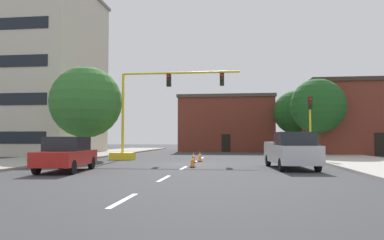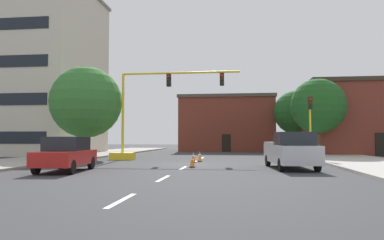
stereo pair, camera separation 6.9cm
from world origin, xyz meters
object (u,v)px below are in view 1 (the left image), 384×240
object	(u,v)px
traffic_cone_roadside_a	(192,161)
traffic_signal_gantry	(139,130)
tree_right_mid	(318,106)
pickup_truck_silver	(291,151)
tree_left_near	(86,102)
traffic_cone_roadside_c	(194,157)
sedan_red_near_left	(67,154)
traffic_cone_roadside_b	(200,156)
tree_right_far	(295,113)
traffic_light_pole_right	(310,114)

from	to	relation	value
traffic_cone_roadside_a	traffic_signal_gantry	bearing A→B (deg)	125.80
tree_right_mid	pickup_truck_silver	distance (m)	15.41
tree_left_near	pickup_truck_silver	distance (m)	17.24
tree_right_mid	traffic_cone_roadside_a	xyz separation A→B (m)	(-9.91, -13.86, -4.30)
traffic_cone_roadside_a	traffic_cone_roadside_c	xyz separation A→B (m)	(-0.41, 3.94, 0.02)
sedan_red_near_left	traffic_cone_roadside_b	xyz separation A→B (m)	(5.82, 8.75, -0.50)
tree_right_mid	tree_right_far	distance (m)	10.23
tree_right_mid	sedan_red_near_left	size ratio (longest dim) A/B	1.53
traffic_light_pole_right	traffic_cone_roadside_a	world-z (taller)	traffic_light_pole_right
traffic_signal_gantry	sedan_red_near_left	size ratio (longest dim) A/B	2.16
traffic_light_pole_right	tree_right_far	bearing A→B (deg)	85.14
pickup_truck_silver	traffic_cone_roadside_a	bearing A→B (deg)	175.48
traffic_signal_gantry	traffic_light_pole_right	xyz separation A→B (m)	(13.05, 0.58, 1.22)
sedan_red_near_left	traffic_cone_roadside_a	world-z (taller)	sedan_red_near_left
tree_left_near	pickup_truck_silver	bearing A→B (deg)	-27.11
traffic_signal_gantry	pickup_truck_silver	distance (m)	12.92
traffic_cone_roadside_a	tree_right_mid	bearing A→B (deg)	54.44
pickup_truck_silver	traffic_cone_roadside_c	xyz separation A→B (m)	(-5.88, 4.37, -0.61)
tree_right_far	traffic_cone_roadside_b	distance (m)	21.57
traffic_light_pole_right	pickup_truck_silver	xyz separation A→B (m)	(-2.55, -7.99, -2.55)
tree_right_mid	traffic_cone_roadside_b	distance (m)	13.89
sedan_red_near_left	tree_left_near	bearing A→B (deg)	108.51
tree_right_far	traffic_cone_roadside_c	xyz separation A→B (m)	(-9.83, -20.14, -4.39)
tree_right_mid	traffic_cone_roadside_c	xyz separation A→B (m)	(-10.32, -9.93, -4.28)
traffic_signal_gantry	pickup_truck_silver	xyz separation A→B (m)	(10.50, -7.41, -1.33)
traffic_light_pole_right	tree_right_mid	xyz separation A→B (m)	(1.89, 6.31, 1.11)
tree_left_near	tree_right_far	bearing A→B (deg)	41.60
traffic_light_pole_right	sedan_red_near_left	world-z (taller)	traffic_light_pole_right
pickup_truck_silver	traffic_cone_roadside_c	world-z (taller)	pickup_truck_silver
pickup_truck_silver	sedan_red_near_left	size ratio (longest dim) A/B	1.19
traffic_cone_roadside_c	traffic_light_pole_right	bearing A→B (deg)	23.23
sedan_red_near_left	traffic_cone_roadside_c	world-z (taller)	sedan_red_near_left
tree_right_far	traffic_cone_roadside_a	size ratio (longest dim) A/B	10.66
tree_right_far	pickup_truck_silver	xyz separation A→B (m)	(-3.96, -24.52, -3.78)
pickup_truck_silver	tree_right_far	bearing A→B (deg)	80.84
traffic_cone_roadside_a	traffic_cone_roadside_c	size ratio (longest dim) A/B	0.94
tree_left_near	traffic_cone_roadside_c	xyz separation A→B (m)	(9.12, -3.31, -4.22)
sedan_red_near_left	traffic_cone_roadside_c	size ratio (longest dim) A/B	6.35
tree_right_far	traffic_cone_roadside_c	size ratio (longest dim) A/B	10.01
traffic_signal_gantry	traffic_cone_roadside_b	distance (m)	5.56
tree_right_far	traffic_cone_roadside_c	world-z (taller)	tree_right_far
traffic_signal_gantry	sedan_red_near_left	xyz separation A→B (m)	(-0.90, -10.49, -1.42)
tree_left_near	traffic_cone_roadside_b	world-z (taller)	tree_left_near
tree_right_mid	tree_left_near	distance (m)	20.54
tree_right_mid	pickup_truck_silver	xyz separation A→B (m)	(-4.44, -14.30, -3.66)
tree_left_near	traffic_cone_roadside_a	xyz separation A→B (m)	(9.53, -7.25, -4.25)
tree_right_mid	sedan_red_near_left	distance (m)	23.81
traffic_cone_roadside_b	traffic_cone_roadside_a	bearing A→B (deg)	-88.82
tree_right_mid	traffic_cone_roadside_b	world-z (taller)	tree_right_mid
traffic_light_pole_right	traffic_cone_roadside_a	bearing A→B (deg)	-136.70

